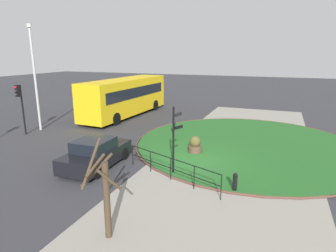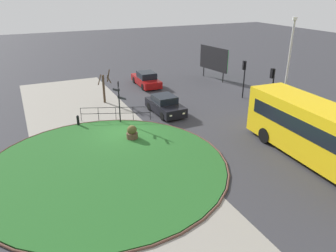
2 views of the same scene
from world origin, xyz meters
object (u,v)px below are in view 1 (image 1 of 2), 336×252
at_px(signpost_directional, 174,135).
at_px(car_near_lane, 96,154).
at_px(street_tree_bare, 104,192).
at_px(bus_yellow, 126,96).
at_px(traffic_light_near, 20,99).
at_px(bollard_foreground, 235,182).
at_px(lamppost_tall, 35,75).
at_px(planter_near_signpost, 195,146).

distance_m(signpost_directional, car_near_lane, 4.13).
bearing_deg(car_near_lane, street_tree_bare, -143.62).
bearing_deg(bus_yellow, car_near_lane, -154.64).
height_order(traffic_light_near, street_tree_bare, traffic_light_near).
distance_m(bollard_foreground, lamppost_tall, 15.99).
height_order(signpost_directional, planter_near_signpost, signpost_directional).
relative_size(bollard_foreground, traffic_light_near, 0.24).
bearing_deg(traffic_light_near, car_near_lane, 69.93).
bearing_deg(signpost_directional, bollard_foreground, -105.64).
height_order(bollard_foreground, traffic_light_near, traffic_light_near).
height_order(signpost_directional, car_near_lane, signpost_directional).
relative_size(car_near_lane, traffic_light_near, 1.20).
distance_m(bollard_foreground, street_tree_bare, 5.54).
height_order(car_near_lane, lamppost_tall, lamppost_tall).
bearing_deg(traffic_light_near, street_tree_bare, 57.03).
bearing_deg(traffic_light_near, lamppost_tall, 179.47).
xyz_separation_m(bus_yellow, street_tree_bare, (-15.73, -8.22, -0.27)).
height_order(car_near_lane, planter_near_signpost, car_near_lane).
distance_m(bus_yellow, lamppost_tall, 7.84).
xyz_separation_m(bollard_foreground, street_tree_bare, (-4.38, 3.21, 1.07)).
bearing_deg(traffic_light_near, planter_near_signpost, 93.10).
relative_size(signpost_directional, traffic_light_near, 0.93).
xyz_separation_m(signpost_directional, traffic_light_near, (2.36, 11.95, 0.67)).
xyz_separation_m(signpost_directional, bollard_foreground, (-0.82, -2.93, -1.44)).
distance_m(traffic_light_near, street_tree_bare, 13.94).
height_order(lamppost_tall, street_tree_bare, lamppost_tall).
bearing_deg(lamppost_tall, traffic_light_near, 179.50).
distance_m(car_near_lane, street_tree_bare, 5.93).
distance_m(signpost_directional, lamppost_tall, 12.72).
relative_size(bus_yellow, car_near_lane, 2.58).
bearing_deg(bus_yellow, planter_near_signpost, -128.12).
height_order(bus_yellow, lamppost_tall, lamppost_tall).
xyz_separation_m(bus_yellow, lamppost_tall, (-6.69, 3.43, 2.23)).
bearing_deg(planter_near_signpost, street_tree_bare, 177.07).
relative_size(bollard_foreground, street_tree_bare, 0.28).
bearing_deg(lamppost_tall, planter_near_signpost, -93.88).
bearing_deg(planter_near_signpost, bus_yellow, 49.02).
bearing_deg(street_tree_bare, signpost_directional, -3.12).
bearing_deg(traffic_light_near, bus_yellow, 157.11).
relative_size(bollard_foreground, bus_yellow, 0.08).
relative_size(signpost_directional, bus_yellow, 0.30).
height_order(car_near_lane, street_tree_bare, street_tree_bare).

